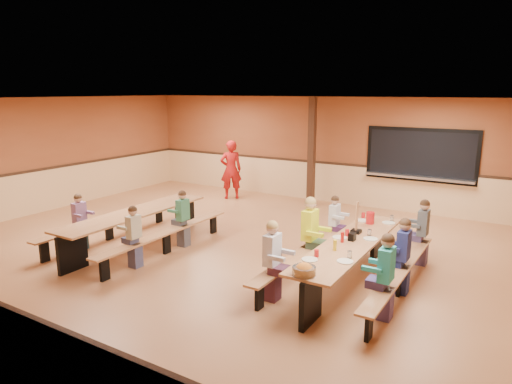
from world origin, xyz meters
The scene contains 23 objects.
ground centered at (0.00, 0.00, 0.00)m, with size 12.00×12.00×0.00m, color #A0623C.
room_envelope centered at (0.00, 0.00, 0.69)m, with size 12.04×10.04×3.02m.
kitchen_pass_through centered at (2.60, 4.96, 1.49)m, with size 2.78×0.28×1.38m.
structural_post centered at (-0.20, 4.40, 1.50)m, with size 0.18×0.18×3.00m, color #311B10.
cafeteria_table_main centered at (2.65, -0.27, 0.53)m, with size 1.91×3.70×0.74m.
cafeteria_table_second centered at (-1.79, -0.74, 0.53)m, with size 1.91×3.70×0.74m.
seated_child_white_left centered at (1.82, -1.45, 0.62)m, with size 0.39×0.32×1.25m, color silver, non-canonical shape.
seated_adult_yellow centered at (1.82, -0.08, 0.67)m, with size 0.43×0.35×1.33m, color #EEFF22, non-canonical shape.
seated_child_grey_left centered at (1.82, 1.08, 0.57)m, with size 0.33×0.27×1.13m, color white, non-canonical shape.
seated_child_teal_right centered at (3.47, -1.15, 0.62)m, with size 0.38×0.31×1.24m, color teal, non-canonical shape.
seated_child_navy_right centered at (3.47, -0.18, 0.61)m, with size 0.37×0.31×1.22m, color navy, non-canonical shape.
seated_child_char_right centered at (3.47, 1.28, 0.61)m, with size 0.37×0.30×1.22m, color #494F54, non-canonical shape.
seated_child_purple_sec centered at (-2.61, -1.46, 0.57)m, with size 0.34×0.27×1.14m, color #916596, non-canonical shape.
seated_child_green_sec centered at (-0.96, -0.22, 0.58)m, with size 0.35×0.28×1.16m, color #397C57, non-canonical shape.
seated_child_tan_sec centered at (-0.96, -1.58, 0.57)m, with size 0.33×0.27×1.14m, color #BBB798, non-canonical shape.
standing_woman centered at (-2.53, 3.83, 0.87)m, with size 0.64×0.42×1.75m, color #A81413.
punch_pitcher centered at (2.59, 0.92, 0.85)m, with size 0.16×0.16×0.22m, color red.
chip_bowl centered at (2.58, -1.92, 0.81)m, with size 0.32×0.32×0.15m, color #FAA027, non-canonical shape.
napkin_dispenser centered at (2.64, -0.19, 0.80)m, with size 0.10×0.14×0.13m, color black.
condiment_mustard centered at (2.58, -0.80, 0.82)m, with size 0.06×0.06×0.17m, color yellow.
condiment_ketchup centered at (2.53, -0.36, 0.82)m, with size 0.06×0.06×0.17m, color #B2140F.
table_paddle centered at (2.56, 0.23, 0.88)m, with size 0.16×0.16×0.56m.
place_settings centered at (2.65, -0.27, 0.80)m, with size 0.65×3.30×0.11m, color beige, non-canonical shape.
Camera 1 is at (5.01, -7.17, 3.17)m, focal length 32.00 mm.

